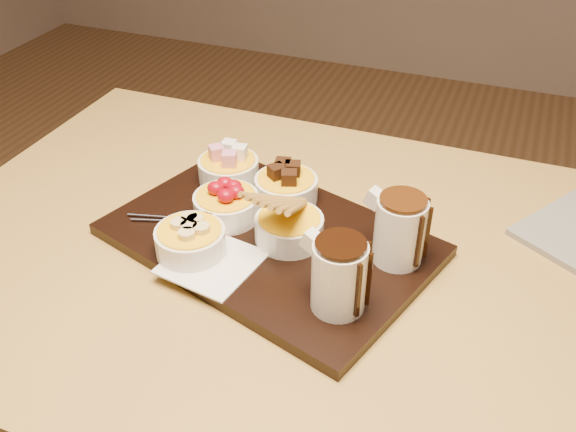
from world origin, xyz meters
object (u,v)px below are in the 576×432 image
(dining_table, at_px, (310,306))
(bowl_strawberries, at_px, (226,207))
(pitcher_dark_chocolate, at_px, (339,277))
(pitcher_milk_chocolate, at_px, (400,231))
(serving_board, at_px, (269,240))

(dining_table, distance_m, bowl_strawberries, 0.20)
(dining_table, xyz_separation_m, pitcher_dark_chocolate, (0.07, -0.10, 0.16))
(bowl_strawberries, height_order, pitcher_milk_chocolate, pitcher_milk_chocolate)
(bowl_strawberries, bearing_deg, dining_table, -8.98)
(dining_table, bearing_deg, serving_board, 176.80)
(dining_table, distance_m, pitcher_dark_chocolate, 0.21)
(pitcher_dark_chocolate, relative_size, pitcher_milk_chocolate, 1.00)
(pitcher_milk_chocolate, bearing_deg, pitcher_dark_chocolate, -94.40)
(pitcher_milk_chocolate, bearing_deg, bowl_strawberries, -163.61)
(pitcher_dark_chocolate, bearing_deg, bowl_strawberries, 167.35)
(serving_board, bearing_deg, pitcher_milk_chocolate, 21.80)
(pitcher_dark_chocolate, xyz_separation_m, pitcher_milk_chocolate, (0.05, 0.12, 0.00))
(serving_board, bearing_deg, bowl_strawberries, -176.42)
(bowl_strawberries, xyz_separation_m, pitcher_milk_chocolate, (0.27, -0.00, 0.03))
(dining_table, bearing_deg, bowl_strawberries, 171.02)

